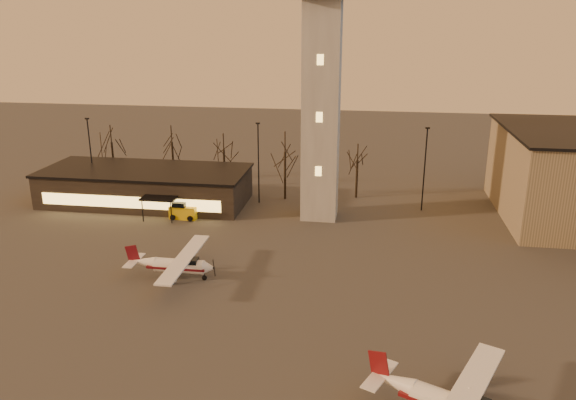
{
  "coord_description": "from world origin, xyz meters",
  "views": [
    {
      "loc": [
        5.73,
        -31.78,
        22.12
      ],
      "look_at": [
        -1.11,
        13.0,
        7.4
      ],
      "focal_mm": 35.0,
      "sensor_mm": 36.0,
      "label": 1
    }
  ],
  "objects": [
    {
      "name": "cessna_rear",
      "position": [
        -10.53,
        11.68,
        1.02
      ],
      "size": [
        8.5,
        10.75,
        2.98
      ],
      "rotation": [
        0.0,
        0.0,
        0.0
      ],
      "color": "white",
      "rests_on": "ground"
    },
    {
      "name": "tree_row",
      "position": [
        -13.7,
        39.16,
        5.94
      ],
      "size": [
        37.2,
        9.2,
        8.8
      ],
      "color": "black",
      "rests_on": "ground"
    },
    {
      "name": "light_poles",
      "position": [
        0.5,
        31.0,
        5.41
      ],
      "size": [
        58.5,
        12.25,
        10.14
      ],
      "color": "black",
      "rests_on": "ground"
    },
    {
      "name": "control_tower",
      "position": [
        0.0,
        30.0,
        16.33
      ],
      "size": [
        6.8,
        6.8,
        32.6
      ],
      "color": "#97958F",
      "rests_on": "ground"
    },
    {
      "name": "terminal",
      "position": [
        -21.99,
        31.98,
        2.16
      ],
      "size": [
        25.4,
        12.2,
        4.3
      ],
      "color": "black",
      "rests_on": "ground"
    },
    {
      "name": "service_cart",
      "position": [
        -15.5,
        27.0,
        0.76
      ],
      "size": [
        3.22,
        2.14,
        1.99
      ],
      "rotation": [
        0.0,
        0.0,
        -0.05
      ],
      "color": "yellow",
      "rests_on": "ground"
    },
    {
      "name": "ground",
      "position": [
        0.0,
        0.0,
        0.0
      ],
      "size": [
        220.0,
        220.0,
        0.0
      ],
      "primitive_type": "plane",
      "color": "#3A3836",
      "rests_on": "ground"
    }
  ]
}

